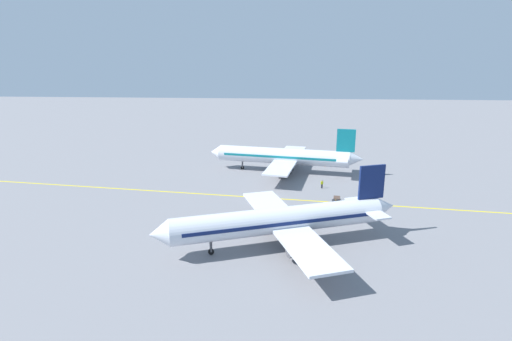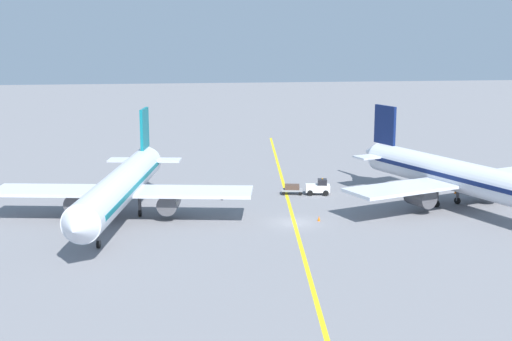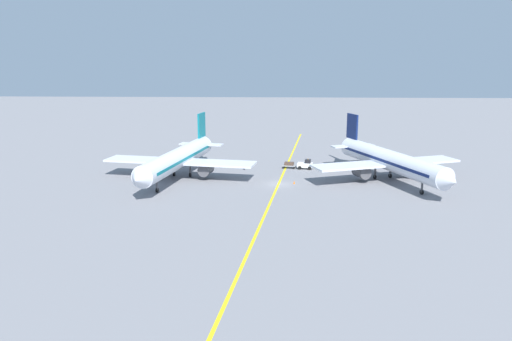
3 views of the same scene
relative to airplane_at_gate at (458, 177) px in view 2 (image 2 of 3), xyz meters
The scene contains 10 objects.
ground_plane 20.31m from the airplane_at_gate, 10.46° to the left, with size 400.00×400.00×0.00m, color slate.
apron_yellow_centreline 20.31m from the airplane_at_gate, 10.46° to the left, with size 0.40×120.00×0.01m, color yellow.
airplane_at_gate is the anchor object (origin of this frame).
airplane_adjacent_stand 37.86m from the airplane_at_gate, ahead, with size 28.48×35.44×10.60m.
baggage_tug_white 17.06m from the airplane_at_gate, 32.25° to the right, with size 3.21×2.17×2.11m.
baggage_cart_trailing 20.14m from the airplane_at_gate, 28.62° to the right, with size 2.80×1.82×1.24m.
ground_crew_worker 27.63m from the airplane_at_gate, 16.09° to the right, with size 0.35×0.54×1.68m.
traffic_cone_near_nose 44.88m from the airplane_at_gate, 12.55° to the right, with size 0.32×0.32×0.55m, color orange.
traffic_cone_mid_apron 8.50m from the airplane_at_gate, 111.95° to the right, with size 0.32×0.32×0.55m, color orange.
traffic_cone_by_wingtip 17.53m from the airplane_at_gate, 10.93° to the left, with size 0.32×0.32×0.55m, color orange.
Camera 2 is at (13.61, 72.15, 20.31)m, focal length 50.00 mm.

